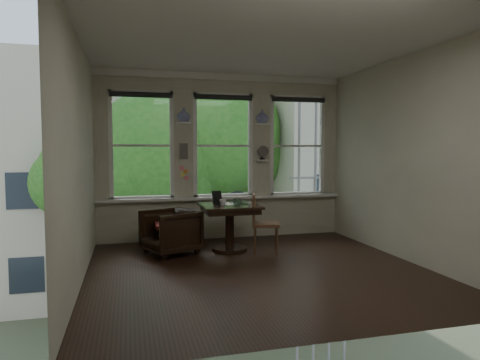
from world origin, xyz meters
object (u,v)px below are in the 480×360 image
object	(u,v)px
side_chair_right	(266,224)
mug	(223,202)
table	(230,228)
laptop	(240,203)
armchair_left	(170,232)

from	to	relation	value
side_chair_right	mug	bearing A→B (deg)	95.18
table	mug	bearing A→B (deg)	-146.51
side_chair_right	laptop	size ratio (longest dim) A/B	2.73
side_chair_right	mug	distance (m)	0.76
table	laptop	size ratio (longest dim) A/B	2.67
armchair_left	mug	world-z (taller)	mug
side_chair_right	laptop	world-z (taller)	side_chair_right
table	laptop	bearing A→B (deg)	5.73
armchair_left	side_chair_right	world-z (taller)	side_chair_right
armchair_left	laptop	distance (m)	1.19
armchair_left	side_chair_right	size ratio (longest dim) A/B	0.83
table	armchair_left	size ratio (longest dim) A/B	1.18
laptop	mug	size ratio (longest dim) A/B	3.23
side_chair_right	table	bearing A→B (deg)	84.13
armchair_left	laptop	bearing A→B (deg)	64.80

